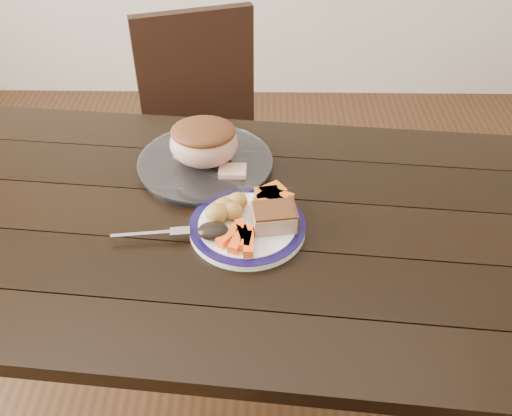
{
  "coord_description": "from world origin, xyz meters",
  "views": [
    {
      "loc": [
        0.1,
        -1.02,
        1.64
      ],
      "look_at": [
        0.08,
        -0.02,
        0.8
      ],
      "focal_mm": 40.0,
      "sensor_mm": 36.0,
      "label": 1
    }
  ],
  "objects_px": {
    "chair_far": "(206,132)",
    "dinner_plate": "(247,227)",
    "serving_platter": "(205,164)",
    "carving_knife": "(240,187)",
    "fork": "(157,233)",
    "roast_joint": "(204,143)",
    "dining_table": "(224,247)",
    "pork_slice": "(274,218)"
  },
  "relations": [
    {
      "from": "chair_far",
      "to": "carving_knife",
      "type": "relative_size",
      "value": 3.38
    },
    {
      "from": "serving_platter",
      "to": "fork",
      "type": "height_order",
      "value": "fork"
    },
    {
      "from": "serving_platter",
      "to": "pork_slice",
      "type": "height_order",
      "value": "pork_slice"
    },
    {
      "from": "roast_joint",
      "to": "pork_slice",
      "type": "bearing_deg",
      "value": -54.82
    },
    {
      "from": "dinner_plate",
      "to": "serving_platter",
      "type": "distance_m",
      "value": 0.27
    },
    {
      "from": "serving_platter",
      "to": "pork_slice",
      "type": "bearing_deg",
      "value": -54.82
    },
    {
      "from": "dinner_plate",
      "to": "serving_platter",
      "type": "bearing_deg",
      "value": 115.5
    },
    {
      "from": "fork",
      "to": "roast_joint",
      "type": "bearing_deg",
      "value": 66.06
    },
    {
      "from": "fork",
      "to": "roast_joint",
      "type": "xyz_separation_m",
      "value": [
        0.09,
        0.28,
        0.05
      ]
    },
    {
      "from": "chair_far",
      "to": "dinner_plate",
      "type": "distance_m",
      "value": 0.83
    },
    {
      "from": "roast_joint",
      "to": "fork",
      "type": "bearing_deg",
      "value": -106.8
    },
    {
      "from": "pork_slice",
      "to": "roast_joint",
      "type": "xyz_separation_m",
      "value": [
        -0.18,
        0.25,
        0.03
      ]
    },
    {
      "from": "fork",
      "to": "serving_platter",
      "type": "bearing_deg",
      "value": 66.06
    },
    {
      "from": "carving_knife",
      "to": "dinner_plate",
      "type": "bearing_deg",
      "value": -46.46
    },
    {
      "from": "roast_joint",
      "to": "carving_knife",
      "type": "bearing_deg",
      "value": -44.94
    },
    {
      "from": "chair_far",
      "to": "serving_platter",
      "type": "distance_m",
      "value": 0.58
    },
    {
      "from": "serving_platter",
      "to": "pork_slice",
      "type": "xyz_separation_m",
      "value": [
        0.18,
        -0.25,
        0.03
      ]
    },
    {
      "from": "chair_far",
      "to": "dinner_plate",
      "type": "height_order",
      "value": "chair_far"
    },
    {
      "from": "chair_far",
      "to": "roast_joint",
      "type": "bearing_deg",
      "value": 78.74
    },
    {
      "from": "dining_table",
      "to": "chair_far",
      "type": "distance_m",
      "value": 0.75
    },
    {
      "from": "dining_table",
      "to": "fork",
      "type": "distance_m",
      "value": 0.2
    },
    {
      "from": "carving_knife",
      "to": "dining_table",
      "type": "bearing_deg",
      "value": -73.13
    },
    {
      "from": "fork",
      "to": "carving_knife",
      "type": "relative_size",
      "value": 0.65
    },
    {
      "from": "pork_slice",
      "to": "chair_far",
      "type": "bearing_deg",
      "value": 106.77
    },
    {
      "from": "pork_slice",
      "to": "roast_joint",
      "type": "height_order",
      "value": "roast_joint"
    },
    {
      "from": "serving_platter",
      "to": "roast_joint",
      "type": "bearing_deg",
      "value": 63.43
    },
    {
      "from": "pork_slice",
      "to": "fork",
      "type": "distance_m",
      "value": 0.27
    },
    {
      "from": "serving_platter",
      "to": "carving_knife",
      "type": "distance_m",
      "value": 0.13
    },
    {
      "from": "serving_platter",
      "to": "carving_knife",
      "type": "height_order",
      "value": "serving_platter"
    },
    {
      "from": "serving_platter",
      "to": "dinner_plate",
      "type": "bearing_deg",
      "value": -64.5
    },
    {
      "from": "pork_slice",
      "to": "carving_knife",
      "type": "height_order",
      "value": "pork_slice"
    },
    {
      "from": "pork_slice",
      "to": "fork",
      "type": "bearing_deg",
      "value": -173.13
    },
    {
      "from": "fork",
      "to": "roast_joint",
      "type": "distance_m",
      "value": 0.3
    },
    {
      "from": "dining_table",
      "to": "chair_far",
      "type": "xyz_separation_m",
      "value": [
        -0.11,
        0.73,
        -0.13
      ]
    },
    {
      "from": "chair_far",
      "to": "pork_slice",
      "type": "bearing_deg",
      "value": 89.36
    },
    {
      "from": "chair_far",
      "to": "dinner_plate",
      "type": "xyz_separation_m",
      "value": [
        0.17,
        -0.77,
        0.23
      ]
    },
    {
      "from": "serving_platter",
      "to": "roast_joint",
      "type": "xyz_separation_m",
      "value": [
        0.0,
        0.0,
        0.07
      ]
    },
    {
      "from": "dining_table",
      "to": "fork",
      "type": "xyz_separation_m",
      "value": [
        -0.14,
        -0.08,
        0.11
      ]
    },
    {
      "from": "dinner_plate",
      "to": "pork_slice",
      "type": "bearing_deg",
      "value": -4.76
    },
    {
      "from": "dinner_plate",
      "to": "fork",
      "type": "bearing_deg",
      "value": -169.77
    },
    {
      "from": "roast_joint",
      "to": "chair_far",
      "type": "bearing_deg",
      "value": 96.15
    },
    {
      "from": "roast_joint",
      "to": "serving_platter",
      "type": "bearing_deg",
      "value": -116.57
    }
  ]
}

